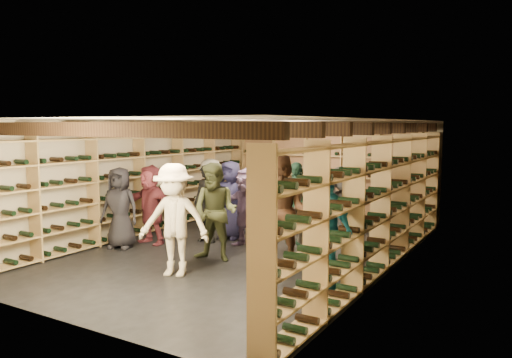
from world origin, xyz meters
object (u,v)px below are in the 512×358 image
at_px(person_11, 246,207).
at_px(crate_stack_left, 294,220).
at_px(crate_loose, 323,238).
at_px(person_9, 211,194).
at_px(crate_stack_right, 292,210).
at_px(person_5, 151,204).
at_px(person_1, 207,203).
at_px(person_4, 324,229).
at_px(person_7, 310,212).
at_px(person_6, 230,200).
at_px(person_12, 343,215).
at_px(person_0, 120,208).
at_px(person_10, 296,203).
at_px(person_3, 174,220).
at_px(person_8, 282,211).
at_px(person_2, 215,212).

bearing_deg(person_11, crate_stack_left, 88.42).
height_order(crate_loose, person_9, person_9).
bearing_deg(crate_stack_right, person_5, -116.72).
relative_size(crate_stack_right, person_1, 0.44).
distance_m(crate_stack_right, person_5, 3.44).
height_order(person_1, person_11, person_1).
relative_size(person_4, person_7, 0.99).
height_order(crate_loose, person_6, person_6).
height_order(person_9, person_12, person_12).
relative_size(person_6, person_9, 1.02).
bearing_deg(person_0, person_9, 64.34).
height_order(crate_stack_right, person_5, person_5).
height_order(crate_loose, person_10, person_10).
xyz_separation_m(person_3, person_8, (1.20, 1.25, 0.05)).
distance_m(person_2, person_5, 1.84).
height_order(person_7, person_11, person_7).
relative_size(person_8, person_11, 1.21).
relative_size(person_4, person_10, 1.07).
relative_size(person_1, person_11, 1.02).
bearing_deg(crate_stack_right, person_7, -57.81).
height_order(crate_stack_right, person_6, person_6).
height_order(person_2, person_5, person_2).
bearing_deg(person_12, person_9, 143.46).
relative_size(crate_loose, person_12, 0.30).
xyz_separation_m(person_1, person_9, (-0.74, 1.16, 0.01)).
xyz_separation_m(person_1, person_2, (0.94, -1.03, 0.07)).
xyz_separation_m(person_7, person_10, (-0.84, 1.17, -0.07)).
relative_size(crate_stack_left, person_3, 0.29).
xyz_separation_m(person_2, person_6, (-0.71, 1.53, -0.05)).
distance_m(crate_stack_right, person_6, 2.00).
bearing_deg(person_11, person_5, -151.69).
relative_size(person_3, person_7, 1.00).
bearing_deg(person_5, person_6, 55.44).
relative_size(person_3, person_6, 1.09).
bearing_deg(person_6, person_10, 13.80).
bearing_deg(crate_loose, person_9, 180.00).
xyz_separation_m(person_5, person_10, (2.41, 1.49, 0.03)).
height_order(person_1, person_5, person_5).
bearing_deg(crate_loose, person_4, -66.75).
relative_size(person_7, person_10, 1.08).
relative_size(person_6, person_10, 0.99).
relative_size(person_9, person_11, 1.03).
xyz_separation_m(crate_loose, person_2, (-1.05, -2.18, 0.75)).
height_order(person_2, person_8, person_8).
distance_m(person_3, person_6, 2.64).
distance_m(crate_loose, person_1, 2.40).
xyz_separation_m(crate_stack_right, person_6, (-0.45, -1.89, 0.45)).
bearing_deg(person_3, person_6, 86.05).
xyz_separation_m(person_10, person_12, (1.32, -0.90, 0.03)).
relative_size(crate_stack_left, person_5, 0.33).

